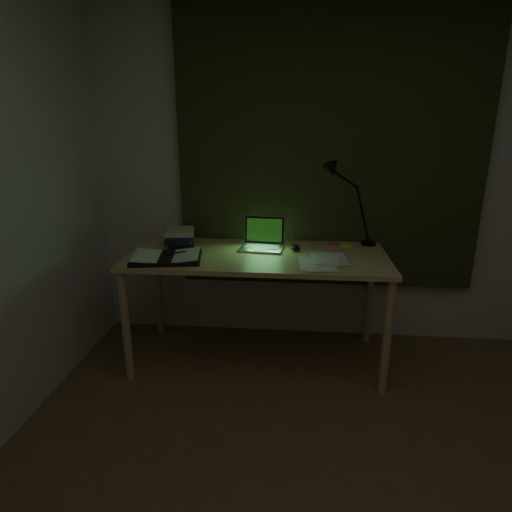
{
  "coord_description": "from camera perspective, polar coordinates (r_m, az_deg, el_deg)",
  "views": [
    {
      "loc": [
        -0.23,
        -1.23,
        1.64
      ],
      "look_at": [
        -0.48,
        1.42,
        0.82
      ],
      "focal_mm": 30.0,
      "sensor_mm": 36.0,
      "label": 1
    }
  ],
  "objects": [
    {
      "name": "sticky_yellow",
      "position": [
        3.17,
        11.9,
        1.51
      ],
      "size": [
        0.09,
        0.09,
        0.02
      ],
      "primitive_type": "cube",
      "rotation": [
        0.0,
        0.0,
        -0.11
      ],
      "color": "yellow",
      "rests_on": "desk"
    },
    {
      "name": "sticky_pink",
      "position": [
        3.16,
        10.13,
        1.57
      ],
      "size": [
        0.09,
        0.09,
        0.02
      ],
      "primitive_type": "cube",
      "rotation": [
        0.0,
        0.0,
        0.12
      ],
      "color": "#CD4F8B",
      "rests_on": "desk"
    },
    {
      "name": "mouse",
      "position": [
        2.99,
        5.23,
        1.12
      ],
      "size": [
        0.08,
        0.11,
        0.04
      ],
      "primitive_type": "ellipsoid",
      "rotation": [
        0.0,
        0.0,
        0.12
      ],
      "color": "black",
      "rests_on": "desk"
    },
    {
      "name": "open_textbook",
      "position": [
        2.83,
        -11.82,
        -0.12
      ],
      "size": [
        0.49,
        0.38,
        0.04
      ],
      "primitive_type": null,
      "rotation": [
        0.0,
        0.0,
        0.17
      ],
      "color": "white",
      "rests_on": "desk"
    },
    {
      "name": "book_stack",
      "position": [
        3.15,
        -9.92,
        2.53
      ],
      "size": [
        0.25,
        0.27,
        0.12
      ],
      "primitive_type": null,
      "rotation": [
        0.0,
        0.0,
        0.26
      ],
      "color": "white",
      "rests_on": "desk"
    },
    {
      "name": "laptop",
      "position": [
        2.98,
        0.72,
        2.87
      ],
      "size": [
        0.33,
        0.37,
        0.21
      ],
      "primitive_type": null,
      "rotation": [
        0.0,
        0.0,
        -0.11
      ],
      "color": "silver",
      "rests_on": "desk"
    },
    {
      "name": "loose_papers",
      "position": [
        2.77,
        8.61,
        -0.53
      ],
      "size": [
        0.36,
        0.37,
        0.02
      ],
      "primitive_type": null,
      "rotation": [
        0.0,
        0.0,
        -0.16
      ],
      "color": "white",
      "rests_on": "desk"
    },
    {
      "name": "curtain",
      "position": [
        3.2,
        9.76,
        13.51
      ],
      "size": [
        2.2,
        0.06,
        2.0
      ],
      "primitive_type": "cube",
      "color": "#2B2D16",
      "rests_on": "wall_back"
    },
    {
      "name": "desk_lamp",
      "position": [
        3.17,
        15.16,
        6.53
      ],
      "size": [
        0.4,
        0.32,
        0.58
      ],
      "primitive_type": null,
      "rotation": [
        0.0,
        0.0,
        0.05
      ],
      "color": "black",
      "rests_on": "desk"
    },
    {
      "name": "wall_back",
      "position": [
        3.26,
        9.53,
        10.05
      ],
      "size": [
        3.5,
        0.0,
        2.5
      ],
      "primitive_type": "cube",
      "color": "silver",
      "rests_on": "ground"
    },
    {
      "name": "desk",
      "position": [
        3.04,
        0.21,
        -6.93
      ],
      "size": [
        1.75,
        0.76,
        0.8
      ],
      "primitive_type": null,
      "color": "#DDAC77",
      "rests_on": "floor"
    }
  ]
}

